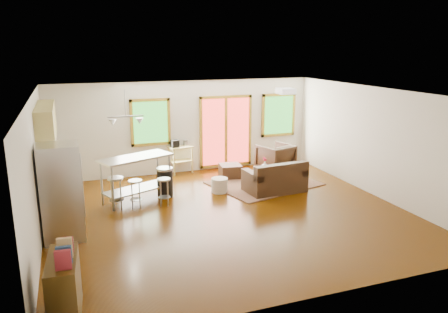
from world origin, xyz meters
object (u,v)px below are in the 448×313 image
object	(u,v)px
kitchen_cart	(180,150)
refrigerator	(62,192)
ottoman	(230,171)
island	(136,170)
armchair	(275,157)
coffee_table	(272,171)
rug	(264,183)
loveseat	(275,180)

from	to	relation	value
kitchen_cart	refrigerator	bearing A→B (deg)	-131.95
ottoman	island	world-z (taller)	island
refrigerator	kitchen_cart	world-z (taller)	refrigerator
armchair	island	size ratio (longest dim) A/B	0.49
coffee_table	refrigerator	bearing A→B (deg)	-161.26
refrigerator	kitchen_cart	xyz separation A→B (m)	(3.12, 3.47, -0.23)
rug	island	xyz separation A→B (m)	(-3.33, -0.14, 0.72)
armchair	refrigerator	size ratio (longest dim) A/B	0.49
coffee_table	rug	bearing A→B (deg)	178.48
ottoman	refrigerator	xyz separation A→B (m)	(-4.31, -2.59, 0.72)
coffee_table	kitchen_cart	xyz separation A→B (m)	(-2.05, 1.71, 0.34)
loveseat	coffee_table	distance (m)	0.69
rug	kitchen_cart	size ratio (longest dim) A/B	2.60
kitchen_cart	loveseat	bearing A→B (deg)	-52.33
rug	ottoman	bearing A→B (deg)	127.33
rug	refrigerator	size ratio (longest dim) A/B	1.41
coffee_table	kitchen_cart	world-z (taller)	kitchen_cart
island	armchair	bearing A→B (deg)	14.75
armchair	island	world-z (taller)	island
loveseat	refrigerator	distance (m)	5.10
refrigerator	island	bearing A→B (deg)	43.79
kitchen_cart	armchair	bearing A→B (deg)	-16.15
ottoman	island	size ratio (longest dim) A/B	0.31
refrigerator	island	size ratio (longest dim) A/B	1.01
ottoman	kitchen_cart	xyz separation A→B (m)	(-1.19, 0.87, 0.49)
rug	ottoman	size ratio (longest dim) A/B	4.61
coffee_table	ottoman	size ratio (longest dim) A/B	2.02
loveseat	ottoman	bearing A→B (deg)	107.71
coffee_table	island	distance (m)	3.58
armchair	refrigerator	xyz separation A→B (m)	(-5.74, -2.71, 0.46)
refrigerator	armchair	bearing A→B (deg)	23.91
rug	refrigerator	bearing A→B (deg)	-160.43
refrigerator	coffee_table	bearing A→B (deg)	17.38
rug	loveseat	xyz separation A→B (m)	(-0.00, -0.66, 0.29)
coffee_table	armchair	xyz separation A→B (m)	(0.57, 0.95, 0.11)
coffee_table	ottoman	bearing A→B (deg)	135.60
ottoman	kitchen_cart	size ratio (longest dim) A/B	0.56
loveseat	kitchen_cart	xyz separation A→B (m)	(-1.83, 2.37, 0.37)
coffee_table	ottoman	world-z (taller)	coffee_table
armchair	kitchen_cart	distance (m)	2.74
loveseat	refrigerator	xyz separation A→B (m)	(-4.94, -1.10, 0.60)
armchair	island	bearing A→B (deg)	-2.18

